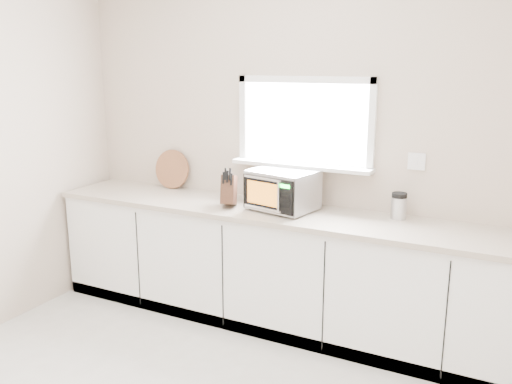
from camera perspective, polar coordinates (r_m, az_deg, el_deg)
The scene contains 7 objects.
back_wall at distance 4.21m, azimuth 5.17°, elevation 4.75°, with size 4.00×0.17×2.70m.
cabinets at distance 4.19m, azimuth 3.36°, elevation -8.37°, with size 3.92×0.60×0.88m, color white.
countertop at distance 4.03m, azimuth 3.39°, elevation -2.34°, with size 3.92×0.64×0.04m, color #BBB09A.
microwave at distance 4.03m, azimuth 2.79°, elevation 0.26°, with size 0.53×0.46×0.30m.
knife_block at distance 4.15m, azimuth -2.88°, elevation 0.27°, with size 0.17×0.24×0.31m.
cutting_board at distance 4.80m, azimuth -8.83°, elevation 2.39°, with size 0.34×0.34×0.02m, color #955439.
coffee_grinder at distance 3.95m, azimuth 14.80°, elevation -1.39°, with size 0.12×0.12×0.19m.
Camera 1 is at (1.55, -1.87, 2.00)m, focal length 38.00 mm.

